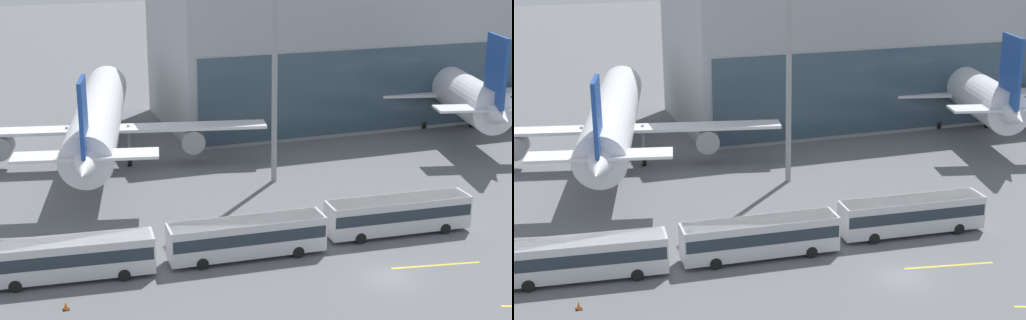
{
  "view_description": "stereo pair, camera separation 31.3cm",
  "coord_description": "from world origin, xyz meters",
  "views": [
    {
      "loc": [
        -28.94,
        -49.72,
        27.26
      ],
      "look_at": [
        -3.77,
        21.15,
        4.0
      ],
      "focal_mm": 55.0,
      "sensor_mm": 36.0,
      "label": 1
    },
    {
      "loc": [
        -28.65,
        -49.83,
        27.26
      ],
      "look_at": [
        -3.77,
        21.15,
        4.0
      ],
      "focal_mm": 55.0,
      "sensor_mm": 36.0,
      "label": 2
    }
  ],
  "objects": [
    {
      "name": "ground_plane",
      "position": [
        0.0,
        0.0,
        0.0
      ],
      "size": [
        440.0,
        440.0,
        0.0
      ],
      "primitive_type": "plane",
      "color": "slate"
    },
    {
      "name": "shuttle_bus_2",
      "position": [
        5.06,
        7.9,
        1.96
      ],
      "size": [
        13.4,
        3.61,
        3.34
      ],
      "rotation": [
        0.0,
        0.0,
        -0.07
      ],
      "color": "silver",
      "rests_on": "ground_plane"
    },
    {
      "name": "lane_stripe_1",
      "position": [
        4.68,
        0.79,
        0.0
      ],
      "size": [
        7.55,
        1.58,
        0.01
      ],
      "primitive_type": "cube",
      "rotation": [
        0.0,
        0.0,
        -0.18
      ],
      "color": "yellow",
      "rests_on": "ground_plane"
    },
    {
      "name": "shuttle_bus_1",
      "position": [
        -9.43,
        7.48,
        1.96
      ],
      "size": [
        13.38,
        3.43,
        3.34
      ],
      "rotation": [
        0.0,
        0.0,
        -0.05
      ],
      "color": "silver",
      "rests_on": "ground_plane"
    },
    {
      "name": "shuttle_bus_0",
      "position": [
        -23.91,
        8.15,
        1.96
      ],
      "size": [
        13.45,
        4.02,
        3.34
      ],
      "rotation": [
        0.0,
        0.0,
        -0.1
      ],
      "color": "silver",
      "rests_on": "ground_plane"
    },
    {
      "name": "airliner_at_gate_near",
      "position": [
        -16.98,
        37.79,
        5.31
      ],
      "size": [
        38.03,
        42.65,
        13.22
      ],
      "rotation": [
        0.0,
        0.0,
        1.35
      ],
      "color": "white",
      "rests_on": "ground_plane"
    },
    {
      "name": "floodlight_mast",
      "position": [
        -0.19,
        25.44,
        17.34
      ],
      "size": [
        2.01,
        2.01,
        30.2
      ],
      "color": "gray",
      "rests_on": "ground_plane"
    },
    {
      "name": "lane_stripe_5",
      "position": [
        -1.44,
        11.42,
        0.0
      ],
      "size": [
        9.96,
        1.17,
        0.01
      ],
      "primitive_type": "cube",
      "rotation": [
        0.0,
        0.0,
        -0.09
      ],
      "color": "yellow",
      "rests_on": "ground_plane"
    },
    {
      "name": "traffic_cone_0",
      "position": [
        -24.83,
        3.17,
        0.31
      ],
      "size": [
        0.49,
        0.49,
        0.63
      ],
      "color": "black",
      "rests_on": "ground_plane"
    },
    {
      "name": "airliner_at_gate_far",
      "position": [
        30.25,
        39.44,
        5.71
      ],
      "size": [
        37.7,
        41.33,
        14.67
      ],
      "rotation": [
        0.0,
        0.0,
        1.32
      ],
      "color": "silver",
      "rests_on": "ground_plane"
    }
  ]
}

